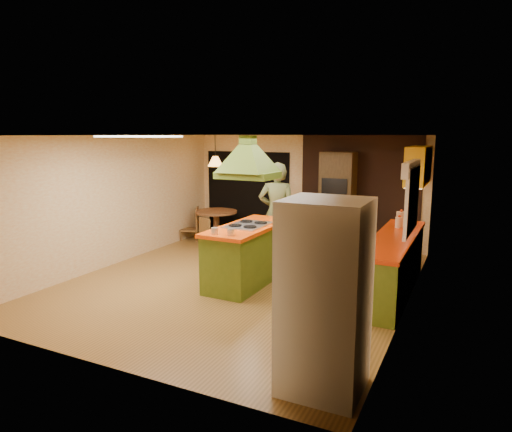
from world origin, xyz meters
The scene contains 21 objects.
ground centered at (0.00, 0.00, 0.00)m, with size 6.50×6.50×0.00m, color olive.
room_walls centered at (0.00, 0.00, 1.25)m, with size 5.50×6.50×6.50m.
ceiling_plane centered at (0.00, 0.00, 2.50)m, with size 6.50×6.50×0.00m, color silver.
brick_panel centered at (1.25, 3.23, 1.25)m, with size 2.64×0.03×2.50m, color #381E14.
nook_opening centered at (-1.50, 3.23, 1.05)m, with size 2.20×0.03×2.10m, color black.
right_counter centered at (2.45, 0.60, 0.46)m, with size 0.62×3.05×0.92m.
upper_cabinets centered at (2.57, 2.20, 1.95)m, with size 0.34×1.40×0.70m, color yellow.
window_right centered at (2.70, 0.40, 1.77)m, with size 0.12×1.35×1.06m.
fluor_panel centered at (-1.10, -1.20, 2.48)m, with size 1.20×0.60×0.03m, color white.
kitchen_island centered at (0.13, 0.04, 0.50)m, with size 0.83×2.02×1.01m.
range_hood centered at (0.13, 0.04, 2.25)m, with size 0.96×0.71×0.78m.
man centered at (0.08, 1.39, 1.00)m, with size 0.73×0.48×1.99m, color #555C30.
refrigerator centered at (2.31, -2.63, 0.96)m, with size 0.79×0.75×1.92m, color white.
wall_oven centered at (0.85, 2.95, 1.07)m, with size 0.71×0.61×2.14m.
dining_table centered at (-1.91, 2.41, 0.52)m, with size 0.99×0.99×0.74m.
chair_left centered at (-2.61, 2.31, 0.39)m, with size 0.43×0.43×0.78m, color brown, non-canonical shape.
chair_near centered at (-1.66, 1.76, 0.35)m, with size 0.39×0.39×0.71m, color brown, non-canonical shape.
pendant_lamp centered at (-1.91, 2.41, 1.90)m, with size 0.36×0.36×0.23m, color #FF9E3F.
canister_large centered at (2.40, 1.56, 1.04)m, with size 0.17×0.17×0.24m, color beige.
canister_medium centered at (2.40, 1.36, 1.01)m, with size 0.13×0.13×0.18m, color beige.
canister_small centered at (2.40, 1.46, 1.00)m, with size 0.11×0.11×0.15m, color beige.
Camera 1 is at (3.54, -6.71, 2.52)m, focal length 32.00 mm.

